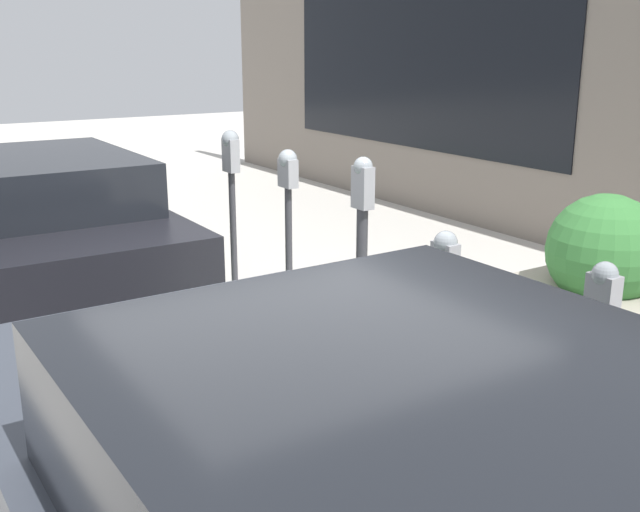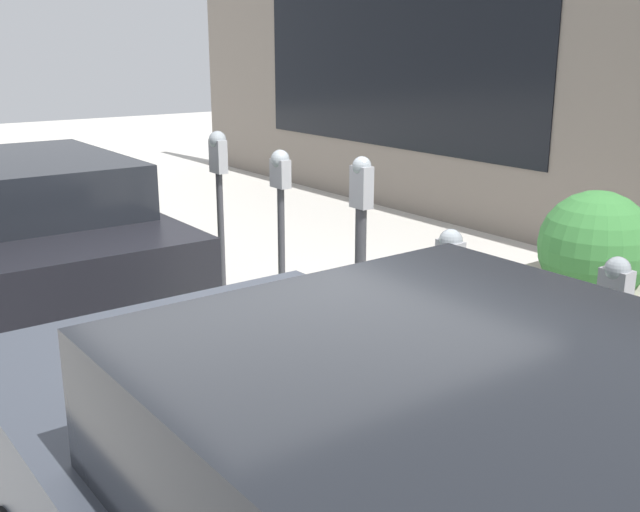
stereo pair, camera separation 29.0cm
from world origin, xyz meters
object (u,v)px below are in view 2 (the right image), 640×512
(parking_meter_middle, at_px, (361,244))
(parking_meter_farthest, at_px, (219,180))
(parking_meter_second, at_px, (449,281))
(parking_meter_fourth, at_px, (281,202))
(planter_box, at_px, (590,290))
(parking_meter_nearest, at_px, (608,357))
(parked_car_middle, at_px, (15,233))

(parking_meter_middle, distance_m, parking_meter_farthest, 1.96)
(parking_meter_second, distance_m, parking_meter_farthest, 2.83)
(parking_meter_second, relative_size, parking_meter_fourth, 0.83)
(parking_meter_second, bearing_deg, parking_meter_fourth, -1.24)
(parking_meter_second, relative_size, planter_box, 0.98)
(parking_meter_second, bearing_deg, parking_meter_nearest, -179.16)
(parking_meter_second, height_order, parking_meter_fourth, parking_meter_fourth)
(parking_meter_second, xyz_separation_m, planter_box, (0.10, -1.60, -0.40))
(parking_meter_farthest, xyz_separation_m, parked_car_middle, (0.66, 1.60, -0.38))
(parking_meter_farthest, distance_m, planter_box, 3.21)
(parking_meter_middle, relative_size, parked_car_middle, 0.41)
(parking_meter_nearest, xyz_separation_m, parking_meter_middle, (1.94, -0.02, 0.15))
(parking_meter_middle, bearing_deg, parking_meter_nearest, 179.42)
(parking_meter_second, height_order, parking_meter_farthest, parking_meter_farthest)
(parking_meter_fourth, xyz_separation_m, parking_meter_farthest, (0.95, 0.03, 0.04))
(parking_meter_fourth, distance_m, planter_box, 2.43)
(parking_meter_nearest, bearing_deg, parking_meter_farthest, 0.06)
(parking_meter_fourth, xyz_separation_m, parked_car_middle, (1.60, 1.63, -0.34))
(parking_meter_fourth, bearing_deg, parking_meter_nearest, 179.52)
(parking_meter_farthest, height_order, planter_box, parking_meter_farthest)
(parking_meter_middle, height_order, parking_meter_fourth, parking_meter_middle)
(parking_meter_second, distance_m, parking_meter_middle, 0.87)
(parking_meter_nearest, relative_size, parking_meter_middle, 0.85)
(parking_meter_farthest, bearing_deg, parked_car_middle, 67.62)
(parking_meter_nearest, relative_size, parking_meter_farthest, 0.85)
(parking_meter_farthest, bearing_deg, parking_meter_nearest, -179.94)
(parking_meter_nearest, distance_m, parking_meter_fourth, 2.95)
(parking_meter_middle, relative_size, planter_box, 1.23)
(parking_meter_nearest, xyz_separation_m, parked_car_middle, (4.55, 1.60, -0.07))
(parking_meter_fourth, relative_size, planter_box, 1.17)
(parking_meter_nearest, bearing_deg, parking_meter_second, 0.84)
(parking_meter_second, height_order, parking_meter_middle, parking_meter_middle)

